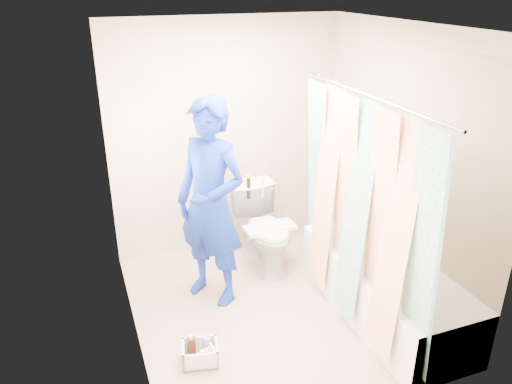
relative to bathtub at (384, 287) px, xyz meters
name	(u,v)px	position (x,y,z in m)	size (l,w,h in m)	color
floor	(274,306)	(-0.85, 0.43, -0.27)	(2.60, 2.60, 0.00)	gray
ceiling	(278,26)	(-0.85, 0.43, 2.13)	(2.40, 2.60, 0.02)	silver
wall_back	(227,138)	(-0.85, 1.73, 0.93)	(2.40, 0.02, 2.40)	#C4AE96
wall_front	(363,263)	(-0.85, -0.88, 0.93)	(2.40, 0.02, 2.40)	#C4AE96
wall_left	(123,205)	(-2.05, 0.43, 0.93)	(0.02, 2.60, 2.40)	#C4AE96
wall_right	(401,165)	(0.35, 0.43, 0.93)	(0.02, 2.60, 2.40)	#C4AE96
bathtub	(384,287)	(0.00, 0.00, 0.00)	(0.70, 1.75, 0.50)	white
curtain_rod	(369,96)	(-0.33, 0.00, 1.68)	(0.02, 0.02, 1.90)	silver
shower_curtain	(358,215)	(-0.33, 0.00, 0.75)	(0.06, 1.75, 1.80)	white
toilet	(265,228)	(-0.66, 1.13, 0.14)	(0.45, 0.79, 0.81)	white
tank_lid	(270,228)	(-0.65, 1.00, 0.21)	(0.50, 0.22, 0.04)	silver
tank_internals	(252,185)	(-0.71, 1.35, 0.53)	(0.20, 0.06, 0.26)	black
plumber	(211,204)	(-1.30, 0.79, 0.66)	(0.68, 0.44, 1.86)	#0F3E9E
cleaning_caddy	(201,354)	(-1.64, -0.03, -0.19)	(0.31, 0.27, 0.21)	white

